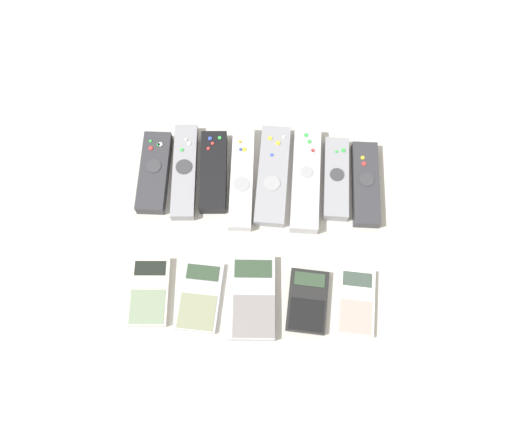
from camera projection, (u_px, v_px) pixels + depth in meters
The scene contains 14 objects.
ground_plane at pixel (255, 243), 0.93m from camera, with size 3.00×3.00×0.00m, color beige.
remote_0 at pixel (154, 172), 0.97m from camera, with size 0.06×0.17×0.03m.
remote_1 at pixel (185, 171), 0.97m from camera, with size 0.06×0.20×0.02m.
remote_2 at pixel (213, 172), 0.97m from camera, with size 0.06×0.17×0.03m.
remote_3 at pixel (242, 177), 0.97m from camera, with size 0.05×0.22×0.03m.
remote_4 at pixel (273, 175), 0.97m from camera, with size 0.06×0.21×0.02m.
remote_5 at pixel (306, 179), 0.96m from camera, with size 0.05×0.22×0.03m.
remote_6 at pixel (336, 178), 0.97m from camera, with size 0.05×0.17×0.03m.
remote_7 at pixel (365, 184), 0.96m from camera, with size 0.05×0.17×0.02m.
calculator_0 at pixel (149, 292), 0.89m from camera, with size 0.08×0.13×0.02m.
calculator_1 at pixel (200, 296), 0.89m from camera, with size 0.08×0.13×0.01m.
calculator_2 at pixel (254, 298), 0.89m from camera, with size 0.09×0.15×0.02m.
calculator_3 at pixel (308, 301), 0.89m from camera, with size 0.08×0.12×0.02m.
calculator_4 at pixel (356, 302), 0.89m from camera, with size 0.07×0.12×0.01m.
Camera 1 is at (0.02, -0.29, 0.89)m, focal length 35.00 mm.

